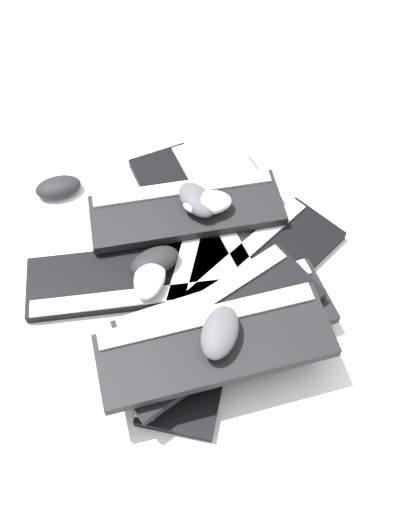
{
  "coord_description": "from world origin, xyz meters",
  "views": [
    {
      "loc": [
        0.14,
        0.73,
        1.08
      ],
      "look_at": [
        0.07,
        0.07,
        0.06
      ],
      "focal_mm": 40.0,
      "sensor_mm": 36.0,
      "label": 1
    }
  ],
  "objects_px": {
    "keyboard_7": "(215,344)",
    "keyboard_5": "(225,320)",
    "keyboard_4": "(187,209)",
    "mouse_5": "(207,203)",
    "keyboard_6": "(216,326)",
    "mouse_4": "(155,261)",
    "keyboard_0": "(129,280)",
    "mouse_2": "(58,187)",
    "keyboard_1": "(195,327)",
    "keyboard_2": "(257,274)",
    "mouse_3": "(197,200)",
    "mouse_0": "(220,332)",
    "keyboard_3": "(191,217)",
    "mouse_1": "(150,277)"
  },
  "relations": [
    {
      "from": "mouse_2",
      "to": "keyboard_2",
      "type": "bearing_deg",
      "value": 136.72
    },
    {
      "from": "mouse_0",
      "to": "keyboard_5",
      "type": "bearing_deg",
      "value": -173.42
    },
    {
      "from": "keyboard_4",
      "to": "mouse_4",
      "type": "height_order",
      "value": "mouse_4"
    },
    {
      "from": "keyboard_3",
      "to": "keyboard_6",
      "type": "height_order",
      "value": "keyboard_6"
    },
    {
      "from": "keyboard_6",
      "to": "mouse_5",
      "type": "xyz_separation_m",
      "value": [
        -0.02,
        -0.3,
        0.01
      ]
    },
    {
      "from": "keyboard_4",
      "to": "keyboard_7",
      "type": "height_order",
      "value": "keyboard_7"
    },
    {
      "from": "keyboard_1",
      "to": "keyboard_7",
      "type": "xyz_separation_m",
      "value": [
        -0.03,
        0.08,
        0.09
      ]
    },
    {
      "from": "keyboard_1",
      "to": "mouse_3",
      "type": "distance_m",
      "value": 0.29
    },
    {
      "from": "mouse_2",
      "to": "keyboard_5",
      "type": "bearing_deg",
      "value": 120.77
    },
    {
      "from": "keyboard_7",
      "to": "mouse_4",
      "type": "distance_m",
      "value": 0.26
    },
    {
      "from": "mouse_3",
      "to": "keyboard_6",
      "type": "bearing_deg",
      "value": -27.25
    },
    {
      "from": "mouse_3",
      "to": "mouse_5",
      "type": "relative_size",
      "value": 1.0
    },
    {
      "from": "keyboard_0",
      "to": "keyboard_2",
      "type": "bearing_deg",
      "value": 177.39
    },
    {
      "from": "keyboard_4",
      "to": "mouse_4",
      "type": "relative_size",
      "value": 4.1
    },
    {
      "from": "keyboard_0",
      "to": "mouse_4",
      "type": "distance_m",
      "value": 0.07
    },
    {
      "from": "mouse_4",
      "to": "mouse_1",
      "type": "bearing_deg",
      "value": -128.45
    },
    {
      "from": "keyboard_1",
      "to": "keyboard_3",
      "type": "relative_size",
      "value": 1.0
    },
    {
      "from": "keyboard_4",
      "to": "keyboard_0",
      "type": "bearing_deg",
      "value": 48.45
    },
    {
      "from": "mouse_0",
      "to": "mouse_2",
      "type": "xyz_separation_m",
      "value": [
        0.33,
        -0.48,
        -0.12
      ]
    },
    {
      "from": "mouse_0",
      "to": "keyboard_6",
      "type": "bearing_deg",
      "value": -156.44
    },
    {
      "from": "keyboard_4",
      "to": "keyboard_7",
      "type": "relative_size",
      "value": 0.99
    },
    {
      "from": "mouse_4",
      "to": "keyboard_1",
      "type": "bearing_deg",
      "value": -84.47
    },
    {
      "from": "keyboard_4",
      "to": "mouse_5",
      "type": "height_order",
      "value": "mouse_5"
    },
    {
      "from": "keyboard_0",
      "to": "keyboard_4",
      "type": "relative_size",
      "value": 0.98
    },
    {
      "from": "keyboard_3",
      "to": "mouse_2",
      "type": "height_order",
      "value": "mouse_2"
    },
    {
      "from": "keyboard_5",
      "to": "mouse_3",
      "type": "bearing_deg",
      "value": -84.25
    },
    {
      "from": "keyboard_4",
      "to": "mouse_2",
      "type": "distance_m",
      "value": 0.33
    },
    {
      "from": "keyboard_2",
      "to": "mouse_3",
      "type": "xyz_separation_m",
      "value": [
        0.12,
        -0.17,
        0.07
      ]
    },
    {
      "from": "keyboard_2",
      "to": "mouse_5",
      "type": "height_order",
      "value": "mouse_5"
    },
    {
      "from": "keyboard_2",
      "to": "mouse_2",
      "type": "distance_m",
      "value": 0.53
    },
    {
      "from": "mouse_5",
      "to": "mouse_4",
      "type": "bearing_deg",
      "value": 43.21
    },
    {
      "from": "keyboard_7",
      "to": "mouse_2",
      "type": "xyz_separation_m",
      "value": [
        0.33,
        -0.49,
        -0.08
      ]
    },
    {
      "from": "mouse_1",
      "to": "mouse_5",
      "type": "relative_size",
      "value": 1.0
    },
    {
      "from": "mouse_4",
      "to": "keyboard_4",
      "type": "bearing_deg",
      "value": 38.81
    },
    {
      "from": "keyboard_7",
      "to": "mouse_4",
      "type": "bearing_deg",
      "value": -65.7
    },
    {
      "from": "keyboard_2",
      "to": "mouse_4",
      "type": "xyz_separation_m",
      "value": [
        0.22,
        -0.03,
        0.04
      ]
    },
    {
      "from": "keyboard_2",
      "to": "keyboard_5",
      "type": "xyz_separation_m",
      "value": [
        0.09,
        0.12,
        0.03
      ]
    },
    {
      "from": "keyboard_6",
      "to": "keyboard_5",
      "type": "bearing_deg",
      "value": -130.86
    },
    {
      "from": "mouse_0",
      "to": "mouse_3",
      "type": "relative_size",
      "value": 1.0
    },
    {
      "from": "keyboard_7",
      "to": "keyboard_5",
      "type": "bearing_deg",
      "value": -111.45
    },
    {
      "from": "mouse_0",
      "to": "mouse_2",
      "type": "bearing_deg",
      "value": -122.35
    },
    {
      "from": "keyboard_6",
      "to": "mouse_2",
      "type": "xyz_separation_m",
      "value": [
        0.33,
        -0.43,
        -0.05
      ]
    },
    {
      "from": "keyboard_2",
      "to": "keyboard_1",
      "type": "bearing_deg",
      "value": 38.55
    },
    {
      "from": "keyboard_0",
      "to": "mouse_4",
      "type": "height_order",
      "value": "mouse_4"
    },
    {
      "from": "mouse_4",
      "to": "keyboard_0",
      "type": "bearing_deg",
      "value": 176.84
    },
    {
      "from": "mouse_2",
      "to": "keyboard_1",
      "type": "bearing_deg",
      "value": 115.99
    },
    {
      "from": "keyboard_5",
      "to": "mouse_5",
      "type": "height_order",
      "value": "mouse_5"
    },
    {
      "from": "keyboard_4",
      "to": "mouse_1",
      "type": "height_order",
      "value": "mouse_1"
    },
    {
      "from": "keyboard_1",
      "to": "mouse_2",
      "type": "xyz_separation_m",
      "value": [
        0.3,
        -0.41,
        0.01
      ]
    },
    {
      "from": "keyboard_2",
      "to": "mouse_1",
      "type": "xyz_separation_m",
      "value": [
        0.23,
        0.01,
        0.04
      ]
    }
  ]
}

